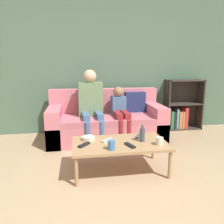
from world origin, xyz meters
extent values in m
plane|color=tan|center=(0.00, 0.00, 0.00)|extent=(22.00, 22.00, 0.00)
cube|color=#4C6B56|center=(0.00, 2.52, 1.30)|extent=(12.00, 0.06, 2.60)
cube|color=#D1707F|center=(0.15, 1.94, 0.16)|extent=(1.93, 0.85, 0.33)
cube|color=#C06775|center=(0.15, 1.85, 0.38)|extent=(1.49, 0.67, 0.10)
cube|color=#D1707F|center=(0.15, 2.27, 0.64)|extent=(1.93, 0.18, 0.42)
cube|color=#D1707F|center=(-0.71, 1.94, 0.29)|extent=(0.22, 0.85, 0.59)
cube|color=#D1707F|center=(1.00, 1.94, 0.29)|extent=(0.22, 0.85, 0.59)
cube|color=navy|center=(0.69, 2.12, 0.61)|extent=(0.36, 0.12, 0.36)
cube|color=#332D28|center=(1.39, 2.34, 0.49)|extent=(0.02, 0.28, 0.98)
cube|color=#332D28|center=(2.09, 2.34, 0.49)|extent=(0.02, 0.28, 0.98)
cube|color=#332D28|center=(1.74, 2.47, 0.49)|extent=(0.73, 0.02, 0.98)
cube|color=#332D28|center=(1.74, 2.34, 0.01)|extent=(0.73, 0.28, 0.02)
cube|color=#332D28|center=(1.74, 2.34, 0.51)|extent=(0.68, 0.28, 0.02)
cube|color=#332D28|center=(1.74, 2.34, 0.97)|extent=(0.73, 0.28, 0.02)
cube|color=#232328|center=(1.43, 2.33, 0.18)|extent=(0.05, 0.17, 0.32)
cube|color=#2D7A4C|center=(1.49, 2.33, 0.20)|extent=(0.06, 0.18, 0.35)
cube|color=#232328|center=(1.55, 2.33, 0.19)|extent=(0.04, 0.19, 0.34)
cube|color=#6699A8|center=(1.60, 2.33, 0.22)|extent=(0.04, 0.19, 0.39)
cube|color=#B77542|center=(1.66, 2.34, 0.19)|extent=(0.06, 0.22, 0.34)
cube|color=#B77542|center=(1.72, 2.34, 0.19)|extent=(0.04, 0.23, 0.34)
cube|color=red|center=(1.78, 2.33, 0.23)|extent=(0.06, 0.22, 0.42)
cylinder|color=#A87F56|center=(-0.37, 0.50, 0.17)|extent=(0.04, 0.04, 0.33)
cylinder|color=#A87F56|center=(0.67, 0.50, 0.17)|extent=(0.04, 0.04, 0.33)
cylinder|color=#A87F56|center=(-0.37, 1.05, 0.17)|extent=(0.04, 0.04, 0.33)
cylinder|color=#A87F56|center=(0.67, 1.05, 0.17)|extent=(0.04, 0.04, 0.33)
cube|color=#A87F56|center=(0.15, 0.78, 0.35)|extent=(1.12, 0.63, 0.03)
cylinder|color=#476693|center=(-0.20, 1.52, 0.21)|extent=(0.10, 0.10, 0.43)
cylinder|color=#476693|center=(0.02, 1.54, 0.21)|extent=(0.10, 0.10, 0.43)
cube|color=#476693|center=(-0.21, 1.75, 0.47)|extent=(0.12, 0.38, 0.09)
cube|color=#476693|center=(0.00, 1.76, 0.47)|extent=(0.12, 0.38, 0.09)
cube|color=#66845B|center=(-0.12, 1.98, 0.71)|extent=(0.41, 0.23, 0.56)
sphere|color=#D1A889|center=(-0.12, 1.98, 1.08)|extent=(0.22, 0.22, 0.22)
cylinder|color=maroon|center=(0.31, 1.54, 0.21)|extent=(0.09, 0.09, 0.43)
cylinder|color=maroon|center=(0.44, 1.54, 0.21)|extent=(0.09, 0.09, 0.43)
cube|color=maroon|center=(0.30, 1.76, 0.47)|extent=(0.11, 0.38, 0.09)
cube|color=maroon|center=(0.43, 1.77, 0.47)|extent=(0.11, 0.38, 0.09)
cube|color=#476693|center=(0.36, 1.99, 0.58)|extent=(0.24, 0.21, 0.31)
sphere|color=#936B4C|center=(0.36, 1.99, 0.82)|extent=(0.17, 0.17, 0.17)
cylinder|color=silver|center=(0.58, 0.63, 0.41)|extent=(0.09, 0.09, 0.09)
cylinder|color=#3D70B2|center=(0.01, 0.57, 0.42)|extent=(0.08, 0.08, 0.11)
cube|color=#47474C|center=(0.43, 0.94, 0.37)|extent=(0.12, 0.17, 0.02)
cube|color=black|center=(0.24, 0.64, 0.37)|extent=(0.10, 0.18, 0.02)
cube|color=#B7B7BC|center=(0.01, 0.84, 0.37)|extent=(0.16, 0.15, 0.02)
cube|color=black|center=(-0.28, 0.74, 0.37)|extent=(0.15, 0.16, 0.02)
cylinder|color=beige|center=(-0.22, 0.93, 0.39)|extent=(0.16, 0.16, 0.05)
cylinder|color=#424756|center=(0.42, 0.78, 0.44)|extent=(0.06, 0.06, 0.16)
cylinder|color=#424756|center=(0.42, 0.78, 0.54)|extent=(0.03, 0.03, 0.04)
camera|label=1|loc=(-0.34, -1.63, 1.27)|focal=35.00mm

